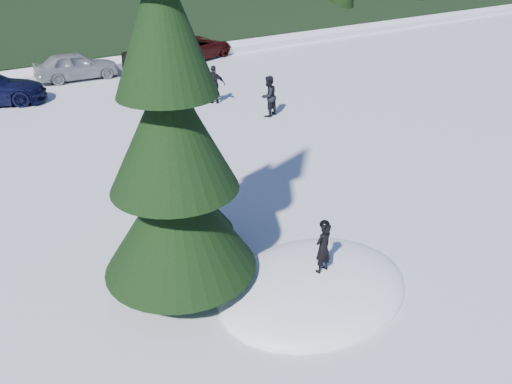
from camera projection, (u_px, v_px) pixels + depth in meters
ground at (313, 289)px, 10.86m from camera, size 200.00×200.00×0.00m
snow_mound at (313, 289)px, 10.86m from camera, size 4.48×3.52×0.96m
spruce_tall at (172, 145)px, 9.44m from camera, size 3.20×3.20×8.60m
spruce_short at (184, 167)px, 11.52m from camera, size 2.20×2.20×5.37m
child_skier at (323, 248)px, 10.39m from camera, size 0.44×0.31×1.16m
adult_0 at (268, 96)px, 21.33m from camera, size 0.99×0.85×1.75m
adult_1 at (214, 85)px, 23.05m from camera, size 1.07×0.99×1.76m
car_4 at (76, 66)px, 27.18m from camera, size 4.56×2.16×1.50m
car_5 at (163, 59)px, 28.81m from camera, size 4.90×3.31×1.53m
car_6 at (196, 47)px, 32.07m from camera, size 5.80×3.95×1.47m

